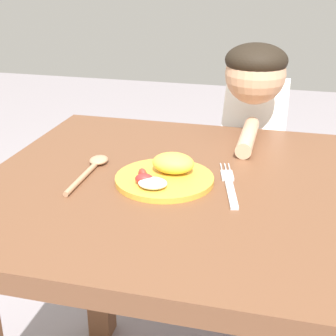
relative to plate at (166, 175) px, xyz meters
The scene contains 5 objects.
dining_table 0.19m from the plate, ahead, with size 1.03×0.80×0.75m.
plate is the anchor object (origin of this frame).
fork 0.14m from the plate, ahead, with size 0.07×0.23×0.01m.
spoon 0.18m from the plate, behind, with size 0.04×0.21×0.02m.
person 0.57m from the plate, 73.77° to the left, with size 0.19×0.48×0.99m.
Camera 1 is at (0.13, -0.95, 1.19)m, focal length 52.76 mm.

